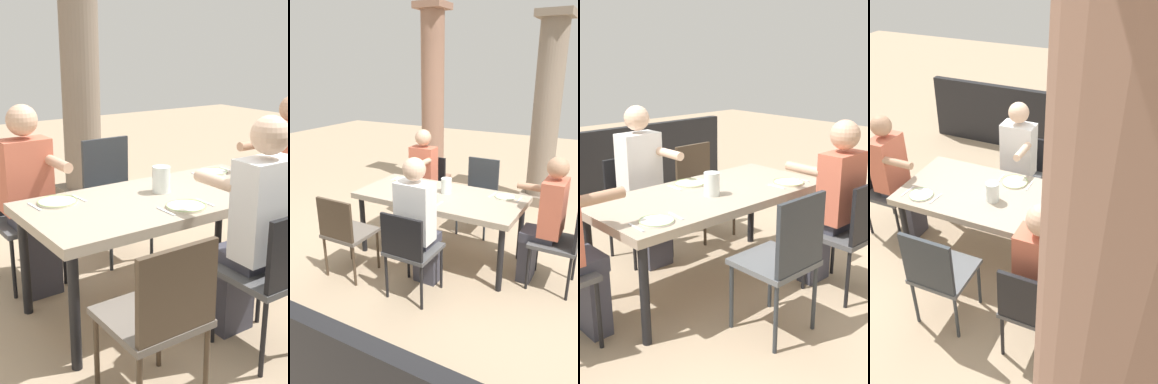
# 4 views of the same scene
# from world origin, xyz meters

# --- Properties ---
(ground_plane) EXTENTS (16.00, 16.00, 0.00)m
(ground_plane) POSITION_xyz_m (0.00, 0.00, 0.00)
(ground_plane) COLOR tan
(dining_table) EXTENTS (1.82, 0.86, 0.74)m
(dining_table) POSITION_xyz_m (0.00, 0.00, 0.68)
(dining_table) COLOR tan
(dining_table) RESTS_ON ground
(chair_west_north) EXTENTS (0.44, 0.44, 0.89)m
(chair_west_north) POSITION_xyz_m (-0.64, 0.85, 0.52)
(chair_west_north) COLOR #4F4F50
(chair_west_north) RESTS_ON ground
(chair_west_south) EXTENTS (0.44, 0.44, 0.88)m
(chair_west_south) POSITION_xyz_m (-0.64, -0.85, 0.52)
(chair_west_south) COLOR #6A6158
(chair_west_south) RESTS_ON ground
(chair_mid_north) EXTENTS (0.44, 0.44, 0.95)m
(chair_mid_north) POSITION_xyz_m (0.13, 0.85, 0.55)
(chair_mid_north) COLOR #5B5E61
(chair_mid_north) RESTS_ON ground
(chair_mid_south) EXTENTS (0.44, 0.44, 0.88)m
(chair_mid_south) POSITION_xyz_m (0.13, -0.84, 0.52)
(chair_mid_south) COLOR #4F4F50
(chair_mid_south) RESTS_ON ground
(diner_woman_green) EXTENTS (0.49, 0.35, 1.32)m
(diner_woman_green) POSITION_xyz_m (1.14, 0.00, 0.70)
(diner_woman_green) COLOR #3F3F4C
(diner_woman_green) RESTS_ON ground
(diner_man_white) EXTENTS (0.35, 0.50, 1.30)m
(diner_man_white) POSITION_xyz_m (-0.64, 0.67, 0.70)
(diner_man_white) COLOR #3F3F4C
(diner_man_white) RESTS_ON ground
(diner_guest_third) EXTENTS (0.35, 0.49, 1.34)m
(diner_guest_third) POSITION_xyz_m (0.13, -0.68, 0.72)
(diner_guest_third) COLOR #3F3F4C
(diner_guest_third) RESTS_ON ground
(stone_column_centre) EXTENTS (0.52, 0.52, 2.81)m
(stone_column_centre) POSITION_xyz_m (0.59, 2.26, 1.38)
(stone_column_centre) COLOR gray
(stone_column_centre) RESTS_ON ground
(plate_0) EXTENTS (0.25, 0.25, 0.02)m
(plate_0) POSITION_xyz_m (-0.63, 0.25, 0.75)
(plate_0) COLOR silver
(plate_0) RESTS_ON dining_table
(fork_0) EXTENTS (0.03, 0.17, 0.01)m
(fork_0) POSITION_xyz_m (-0.78, 0.25, 0.75)
(fork_0) COLOR silver
(fork_0) RESTS_ON dining_table
(spoon_0) EXTENTS (0.03, 0.17, 0.01)m
(spoon_0) POSITION_xyz_m (-0.48, 0.25, 0.75)
(spoon_0) COLOR silver
(spoon_0) RESTS_ON dining_table
(plate_1) EXTENTS (0.25, 0.25, 0.02)m
(plate_1) POSITION_xyz_m (-0.03, -0.27, 0.75)
(plate_1) COLOR silver
(plate_1) RESTS_ON dining_table
(fork_1) EXTENTS (0.02, 0.17, 0.01)m
(fork_1) POSITION_xyz_m (-0.18, -0.27, 0.75)
(fork_1) COLOR silver
(fork_1) RESTS_ON dining_table
(spoon_1) EXTENTS (0.02, 0.17, 0.01)m
(spoon_1) POSITION_xyz_m (0.12, -0.27, 0.75)
(spoon_1) COLOR silver
(spoon_1) RESTS_ON dining_table
(plate_2) EXTENTS (0.22, 0.22, 0.02)m
(plate_2) POSITION_xyz_m (0.66, 0.26, 0.75)
(plate_2) COLOR white
(plate_2) RESTS_ON dining_table
(fork_2) EXTENTS (0.04, 0.17, 0.01)m
(fork_2) POSITION_xyz_m (0.51, 0.26, 0.75)
(fork_2) COLOR silver
(fork_2) RESTS_ON dining_table
(spoon_2) EXTENTS (0.03, 0.17, 0.01)m
(spoon_2) POSITION_xyz_m (0.81, 0.26, 0.75)
(spoon_2) COLOR silver
(spoon_2) RESTS_ON dining_table
(water_pitcher) EXTENTS (0.12, 0.12, 0.17)m
(water_pitcher) POSITION_xyz_m (0.04, 0.07, 0.82)
(water_pitcher) COLOR white
(water_pitcher) RESTS_ON dining_table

